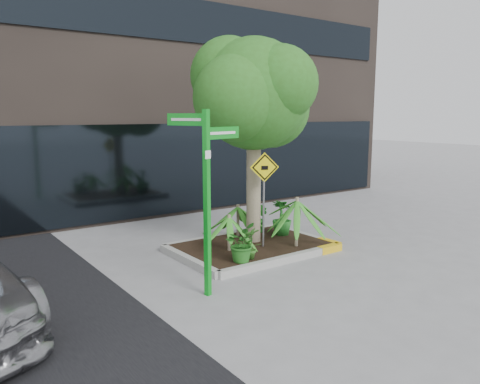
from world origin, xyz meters
TOP-DOWN VIEW (x-y plane):
  - ground at (0.00, 0.00)m, footprint 80.00×80.00m
  - planter at (0.23, 0.27)m, footprint 3.35×2.36m
  - tree at (0.39, 0.51)m, footprint 3.09×2.74m
  - palm_front at (0.89, -0.40)m, footprint 1.21×1.21m
  - palm_left at (-0.48, 0.19)m, footprint 0.86×0.86m
  - palm_back at (0.38, 1.06)m, footprint 0.84×0.84m
  - shrub_a at (-0.72, -0.55)m, footprint 0.91×0.91m
  - shrub_b at (1.28, 0.53)m, footprint 0.64×0.64m
  - shrub_c at (-0.46, -0.55)m, footprint 0.35×0.35m
  - shrub_d at (0.96, 0.99)m, footprint 0.49×0.49m
  - street_sign_post at (-1.91, -1.25)m, footprint 1.07×0.87m
  - cattle_sign at (0.28, -0.01)m, footprint 0.58×0.27m

SIDE VIEW (x-z plane):
  - ground at x=0.00m, z-range 0.00..0.00m
  - planter at x=0.23m, z-range 0.03..0.18m
  - shrub_c at x=-0.46m, z-range 0.15..0.80m
  - shrub_d at x=0.96m, z-range 0.15..0.86m
  - shrub_a at x=-0.72m, z-range 0.15..0.87m
  - shrub_b at x=1.28m, z-range 0.15..0.99m
  - palm_back at x=0.38m, z-range 0.38..1.31m
  - palm_left at x=-0.48m, z-range 0.38..1.34m
  - palm_front at x=0.89m, z-range 0.48..1.82m
  - cattle_sign at x=0.28m, z-range 0.51..2.54m
  - street_sign_post at x=-1.91m, z-range 0.36..3.40m
  - tree at x=0.39m, z-range 1.07..5.70m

